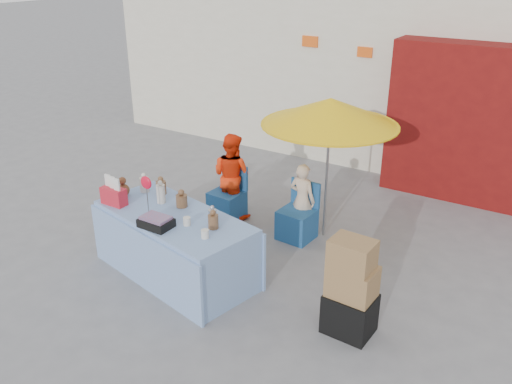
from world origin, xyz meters
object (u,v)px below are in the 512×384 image
Objects in this scene: chair_left at (228,203)px; umbrella at (330,112)px; market_table at (175,244)px; vendor_orange at (232,175)px; box_stack at (351,291)px; vendor_beige at (302,200)px; chair_right at (297,222)px.

chair_left is 2.27m from umbrella.
chair_left is (-0.37, 1.71, -0.19)m from market_table.
vendor_orange reaches higher than market_table.
vendor_orange is at bearing 147.69° from box_stack.
vendor_beige is at bearing 130.90° from box_stack.
vendor_orange is (-0.00, 0.13, 0.43)m from chair_left.
umbrella is (1.55, 0.15, 1.21)m from vendor_orange.
umbrella reaches higher than vendor_orange.
vendor_orange is 0.65× the size of umbrella.
umbrella is at bearing -170.53° from vendor_orange.
chair_left is 0.74× the size of box_stack.
box_stack is at bearing -42.90° from chair_right.
umbrella is (0.30, 0.15, 1.33)m from vendor_beige.
umbrella is (0.30, 0.28, 1.64)m from chair_right.
chair_left is at bearing 149.71° from box_stack.
vendor_beige is at bearing 10.07° from chair_left.
umbrella reaches higher than vendor_beige.
chair_left is at bearing 94.40° from vendor_orange.
chair_left is at bearing -169.60° from umbrella.
chair_left is 1.25m from chair_right.
vendor_orange is at bearing 3.94° from vendor_beige.
market_table reaches higher than chair_right.
vendor_orange is 1.21× the size of vendor_beige.
chair_left is 0.41× the size of umbrella.
vendor_beige is at bearing 94.40° from chair_right.
vendor_orange is 1.18× the size of box_stack.
market_table is 1.75m from chair_left.
umbrella reaches higher than chair_right.
vendor_orange is (-1.25, 0.13, 0.43)m from chair_right.
vendor_beige is (1.25, 0.00, -0.12)m from vendor_orange.
box_stack reaches higher than vendor_beige.
chair_left is 3.21m from box_stack.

